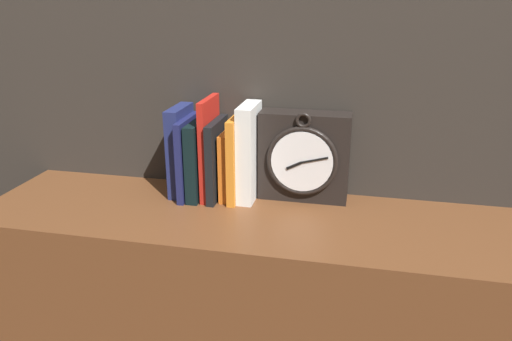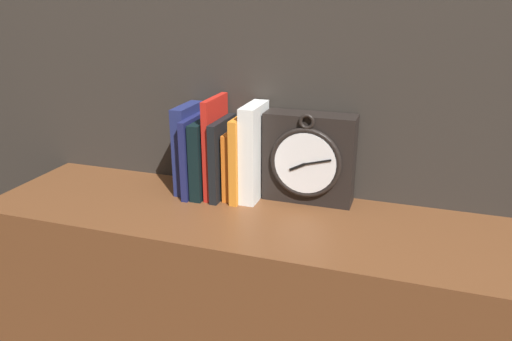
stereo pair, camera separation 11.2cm
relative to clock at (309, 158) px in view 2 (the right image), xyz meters
The scene contains 9 objects.
clock is the anchor object (origin of this frame).
book_slot0_navy 0.31m from the clock, behind, with size 0.03×0.13×0.22m.
book_slot1_navy 0.29m from the clock, behind, with size 0.02×0.15×0.20m.
book_slot2_black 0.26m from the clock, behind, with size 0.03×0.15×0.19m.
book_slot3_red 0.24m from the clock, behind, with size 0.02×0.14×0.25m.
book_slot4_black 0.22m from the clock, behind, with size 0.02×0.14×0.20m.
book_slot5_orange 0.19m from the clock, behind, with size 0.02×0.12×0.17m.
book_slot6_orange 0.17m from the clock, behind, with size 0.02×0.14×0.21m.
book_slot7_white 0.14m from the clock, behind, with size 0.04×0.12×0.24m.
Camera 2 is at (0.34, -1.00, 1.29)m, focal length 35.00 mm.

